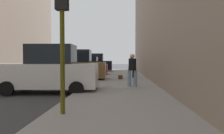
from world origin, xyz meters
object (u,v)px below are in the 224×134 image
at_px(parked_black_suv, 93,64).
at_px(fire_hydrant, 99,74).
at_px(parked_white_van, 49,71).
at_px(parked_bronze_suv, 74,67).
at_px(pedestrian_with_fedora, 132,65).
at_px(traffic_light, 62,14).
at_px(pedestrian_in_jeans, 132,68).
at_px(parked_red_hatchback, 86,67).
at_px(duffel_bag, 120,77).

xyz_separation_m(parked_black_suv, fire_hydrant, (1.80, -10.52, -0.54)).
xyz_separation_m(parked_white_van, parked_black_suv, (0.00, 16.11, 0.00)).
bearing_deg(parked_black_suv, fire_hydrant, -80.27).
relative_size(parked_bronze_suv, pedestrian_with_fedora, 2.62).
distance_m(fire_hydrant, traffic_light, 10.26).
distance_m(pedestrian_with_fedora, pedestrian_in_jeans, 5.64).
relative_size(parked_white_van, pedestrian_in_jeans, 2.72).
bearing_deg(parked_bronze_suv, parked_red_hatchback, 90.00).
bearing_deg(pedestrian_in_jeans, parked_white_van, -161.35).
xyz_separation_m(parked_bronze_suv, parked_black_suv, (0.00, 10.71, 0.00)).
relative_size(parked_black_suv, duffel_bag, 10.58).
bearing_deg(fire_hydrant, parked_white_van, -107.87).
height_order(fire_hydrant, duffel_bag, fire_hydrant).
distance_m(pedestrian_with_fedora, duffel_bag, 1.79).
relative_size(parked_white_van, duffel_bag, 10.59).
relative_size(parked_bronze_suv, parked_black_suv, 1.00).
xyz_separation_m(traffic_light, duffel_bag, (1.46, 10.06, -2.47)).
bearing_deg(traffic_light, parked_black_suv, 95.16).
relative_size(parked_bronze_suv, duffel_bag, 10.59).
xyz_separation_m(parked_bronze_suv, parked_red_hatchback, (0.00, 5.11, -0.18)).
height_order(parked_red_hatchback, duffel_bag, parked_red_hatchback).
height_order(parked_white_van, pedestrian_with_fedora, parked_white_van).
bearing_deg(parked_red_hatchback, pedestrian_with_fedora, -40.23).
height_order(parked_bronze_suv, duffel_bag, parked_bronze_suv).
xyz_separation_m(parked_bronze_suv, fire_hydrant, (1.80, 0.19, -0.54)).
xyz_separation_m(parked_black_suv, pedestrian_with_fedora, (4.18, -9.14, 0.10)).
distance_m(traffic_light, pedestrian_with_fedora, 11.73).
xyz_separation_m(parked_bronze_suv, pedestrian_with_fedora, (4.18, 1.57, 0.10)).
relative_size(traffic_light, pedestrian_in_jeans, 2.11).
bearing_deg(fire_hydrant, duffel_bag, 2.20).
bearing_deg(pedestrian_with_fedora, pedestrian_in_jeans, -92.21).
height_order(parked_white_van, fire_hydrant, parked_white_van).
height_order(parked_bronze_suv, pedestrian_with_fedora, parked_bronze_suv).
height_order(parked_white_van, parked_red_hatchback, parked_white_van).
xyz_separation_m(parked_white_van, parked_bronze_suv, (-0.00, 5.41, 0.00)).
distance_m(parked_bronze_suv, parked_red_hatchback, 5.11).
distance_m(parked_red_hatchback, duffel_bag, 5.91).
bearing_deg(pedestrian_with_fedora, parked_black_suv, 114.60).
bearing_deg(traffic_light, pedestrian_with_fedora, 78.43).
distance_m(parked_white_van, fire_hydrant, 5.90).
xyz_separation_m(parked_white_van, pedestrian_in_jeans, (3.97, 1.34, 0.07)).
height_order(parked_black_suv, duffel_bag, parked_black_suv).
bearing_deg(pedestrian_with_fedora, fire_hydrant, -149.89).
height_order(parked_bronze_suv, parked_black_suv, same).
xyz_separation_m(traffic_light, pedestrian_in_jeans, (2.11, 5.75, -1.65)).
relative_size(parked_red_hatchback, pedestrian_with_fedora, 2.39).
height_order(traffic_light, pedestrian_with_fedora, traffic_light).
bearing_deg(traffic_light, parked_bronze_suv, 100.69).
bearing_deg(duffel_bag, parked_white_van, -120.39).
distance_m(parked_white_van, pedestrian_in_jeans, 4.19).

